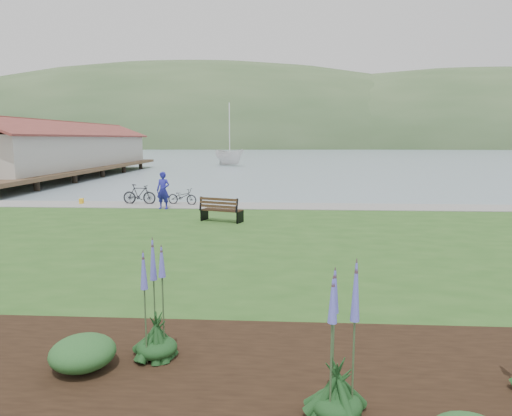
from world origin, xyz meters
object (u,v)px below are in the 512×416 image
Objects in this scene: sailboat at (230,166)px; bicycle_a at (182,197)px; person at (163,187)px; park_bench at (221,209)px.

bicycle_a is at bearing -126.22° from sailboat.
bicycle_a is at bearing 78.20° from person.
person is 41.48m from sailboat.
person is at bearing 154.22° from park_bench.
bicycle_a is at bearing 138.73° from park_bench.
sailboat reaches higher than person.
bicycle_a is (-2.62, 4.68, -0.10)m from park_bench.
sailboat reaches higher than park_bench.
park_bench is 4.59m from person.
bicycle_a is (0.59, 1.44, -0.63)m from person.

